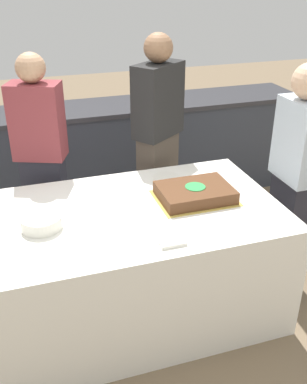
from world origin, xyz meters
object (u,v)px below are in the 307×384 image
at_px(person_cutting_cake, 158,143).
at_px(person_standing_back, 42,162).
at_px(plate_stack, 41,222).
at_px(cake, 195,193).
at_px(person_seated_right, 295,176).

bearing_deg(person_cutting_cake, person_standing_back, -36.45).
relative_size(plate_stack, person_standing_back, 0.14).
distance_m(cake, person_seated_right, 0.70).
bearing_deg(cake, plate_stack, -176.41).
bearing_deg(person_standing_back, person_cutting_cake, -158.16).
height_order(person_seated_right, person_standing_back, person_standing_back).
bearing_deg(person_seated_right, person_standing_back, -115.81).
relative_size(plate_stack, person_cutting_cake, 0.14).
bearing_deg(cake, person_cutting_cake, 90.00).
bearing_deg(person_seated_right, plate_stack, -88.77).
distance_m(plate_stack, person_cutting_cake, 1.22).
xyz_separation_m(cake, plate_stack, (-0.93, -0.06, -0.00)).
bearing_deg(person_seated_right, person_cutting_cake, -137.12).
relative_size(cake, person_seated_right, 0.31).
xyz_separation_m(plate_stack, person_cutting_cake, (0.93, 0.78, 0.06)).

